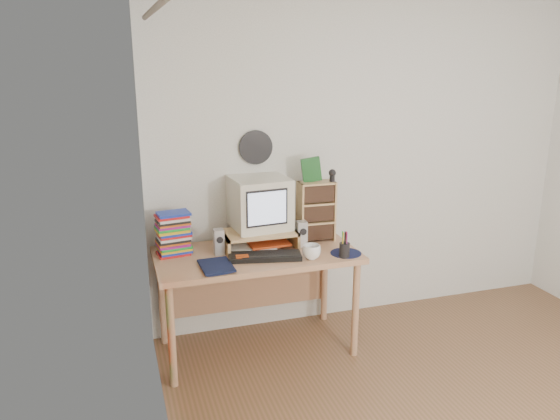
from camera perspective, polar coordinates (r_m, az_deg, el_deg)
back_wall at (r=4.38m, az=9.29°, el=4.78°), size 3.50×0.00×3.50m
left_wall at (r=2.25m, az=-11.30°, el=-5.95°), size 0.00×3.50×3.50m
curtain at (r=2.74m, az=-11.51°, el=-4.22°), size 0.00×2.20×2.20m
wall_disc at (r=4.00m, az=-2.54°, el=6.56°), size 0.25×0.02×0.25m
desk at (r=3.93m, az=-2.72°, el=-5.99°), size 1.40×0.70×0.75m
monitor_riser at (r=3.89m, az=-2.19°, el=-2.59°), size 0.52×0.30×0.12m
crt_monitor at (r=3.89m, az=-1.97°, el=0.61°), size 0.42×0.42×0.37m
speaker_left at (r=3.78m, az=-6.41°, el=-3.34°), size 0.07×0.07×0.18m
speaker_right at (r=3.91m, az=2.26°, el=-2.51°), size 0.07×0.07×0.19m
keyboard at (r=3.70m, az=-1.59°, el=-4.88°), size 0.51×0.26×0.03m
dvd_stack at (r=3.80m, az=-11.07°, el=-2.43°), size 0.23×0.18×0.30m
cd_rack at (r=4.02m, az=3.82°, el=-0.13°), size 0.27×0.15×0.44m
mug at (r=3.69m, az=3.32°, el=-4.40°), size 0.15×0.15×0.10m
diary at (r=3.55m, az=-8.27°, el=-5.84°), size 0.25×0.19×0.05m
mousepad at (r=3.83m, az=6.90°, el=-4.49°), size 0.24×0.24×0.00m
pen_cup at (r=3.73m, az=6.76°, el=-3.90°), size 0.08×0.08×0.14m
papers at (r=3.91m, az=-2.47°, el=-3.61°), size 0.34×0.25×0.04m
red_box at (r=3.65m, az=-3.97°, el=-5.10°), size 0.09×0.06×0.04m
game_box at (r=3.95m, az=3.28°, el=4.23°), size 0.14×0.05×0.18m
webcam at (r=3.97m, az=5.48°, el=3.62°), size 0.05×0.05×0.09m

